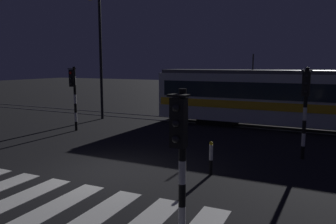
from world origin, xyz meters
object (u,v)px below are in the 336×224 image
Objects in this scene: traffic_light_corner_far_left at (74,89)px; tram at (295,98)px; traffic_light_corner_near_right at (180,147)px; traffic_light_corner_far_right at (305,99)px; bollard_island_edge at (211,158)px; street_lamp_trackside_left at (98,43)px.

traffic_light_corner_far_left is 11.98m from tram.
traffic_light_corner_near_right is 14.11m from tram.
tram is at bearing 99.63° from traffic_light_corner_far_right.
traffic_light_corner_near_right is at bearing -91.62° from tram.
tram reaches higher than traffic_light_corner_near_right.
tram reaches higher than bollard_island_edge.
traffic_light_corner_near_right is 0.40× the size of street_lamp_trackside_left.
tram is (-1.05, 6.20, -0.54)m from traffic_light_corner_far_right.
bollard_island_edge is (-1.42, -9.49, -1.19)m from tram.
street_lamp_trackside_left is at bearing -170.06° from tram.
bollard_island_edge is at bearing -22.19° from traffic_light_corner_far_left.
traffic_light_corner_near_right reaches higher than bollard_island_edge.
tram is at bearing 88.38° from traffic_light_corner_near_right.
traffic_light_corner_near_right is at bearing -77.48° from bollard_island_edge.
traffic_light_corner_far_right reaches higher than bollard_island_edge.
traffic_light_corner_far_left is at bearing -71.68° from street_lamp_trackside_left.
tram is at bearing 28.96° from traffic_light_corner_far_left.
traffic_light_corner_far_left reaches higher than bollard_island_edge.
traffic_light_corner_near_right is 0.91× the size of traffic_light_corner_far_left.
traffic_light_corner_near_right is 0.20× the size of tram.
bollard_island_edge is (-2.48, -3.29, -1.72)m from traffic_light_corner_far_right.
street_lamp_trackside_left reaches higher than traffic_light_corner_far_right.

